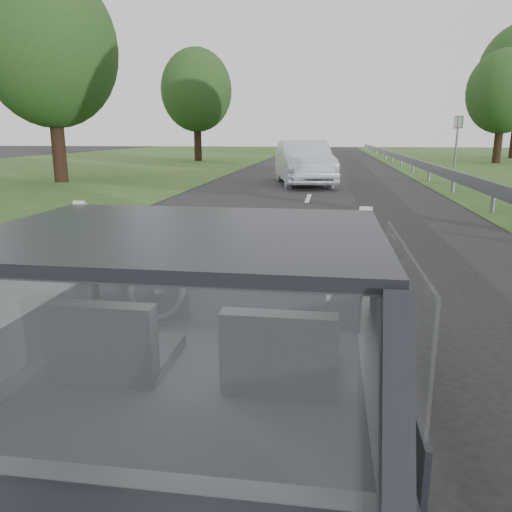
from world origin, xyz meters
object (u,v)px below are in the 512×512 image
(subject_car, at_px, (210,349))
(highway_sign, at_px, (457,142))
(cat, at_px, (252,257))
(other_car, at_px, (304,163))

(subject_car, relative_size, highway_sign, 1.45)
(cat, relative_size, highway_sign, 0.21)
(subject_car, height_order, other_car, other_car)
(subject_car, relative_size, other_car, 0.83)
(subject_car, bearing_deg, cat, 76.92)
(cat, distance_m, other_car, 15.61)
(cat, distance_m, highway_sign, 27.53)
(highway_sign, bearing_deg, cat, -116.28)
(cat, xyz_separation_m, other_car, (-0.50, 15.60, -0.29))
(subject_car, distance_m, highway_sign, 28.13)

